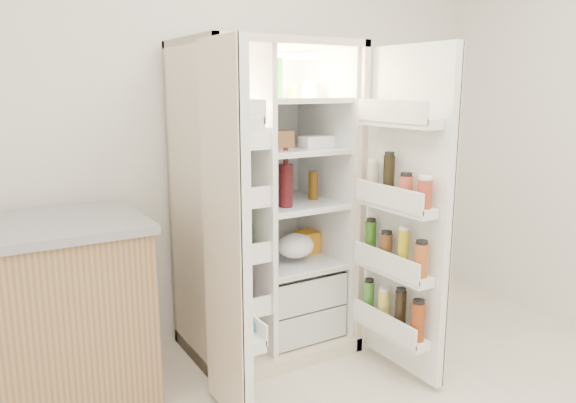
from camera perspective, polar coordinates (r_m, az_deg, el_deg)
wall_back at (r=3.41m, az=-6.94°, el=8.42°), size 4.00×0.02×2.70m
refrigerator at (r=3.24m, az=-2.50°, el=-2.56°), size 0.93×0.70×1.80m
freezer_door at (r=2.46m, az=-6.40°, el=-3.72°), size 0.15×0.40×1.72m
fridge_door at (r=2.93m, az=12.12°, el=-1.91°), size 0.17×0.58×1.72m
kitchen_counter at (r=2.89m, az=-27.42°, el=-11.42°), size 1.29×0.69×0.94m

